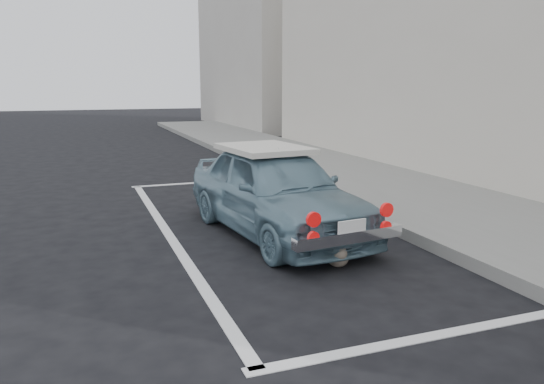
{
  "coord_description": "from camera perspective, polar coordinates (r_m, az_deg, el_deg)",
  "views": [
    {
      "loc": [
        -1.95,
        -3.59,
        1.89
      ],
      "look_at": [
        0.02,
        1.69,
        0.75
      ],
      "focal_mm": 35.0,
      "sensor_mm": 36.0,
      "label": 1
    }
  ],
  "objects": [
    {
      "name": "pline_rear",
      "position": [
        4.37,
        16.71,
        -14.66
      ],
      "size": [
        3.0,
        0.12,
        0.01
      ],
      "primitive_type": "cube",
      "color": "silver",
      "rests_on": "ground"
    },
    {
      "name": "ground",
      "position": [
        4.5,
        7.52,
        -13.51
      ],
      "size": [
        80.0,
        80.0,
        0.0
      ],
      "primitive_type": "plane",
      "color": "black",
      "rests_on": "ground"
    },
    {
      "name": "sidewalk",
      "position": [
        7.81,
        21.58,
        -2.81
      ],
      "size": [
        2.8,
        40.0,
        0.15
      ],
      "primitive_type": "cube",
      "color": "slate",
      "rests_on": "ground"
    },
    {
      "name": "pline_front",
      "position": [
        10.55,
        -6.72,
        1.08
      ],
      "size": [
        3.0,
        0.12,
        0.01
      ],
      "primitive_type": "cube",
      "color": "silver",
      "rests_on": "ground"
    },
    {
      "name": "pline_side",
      "position": [
        6.93,
        -11.02,
        -4.56
      ],
      "size": [
        0.12,
        7.0,
        0.01
      ],
      "primitive_type": "cube",
      "color": "silver",
      "rests_on": "ground"
    },
    {
      "name": "retro_coupe",
      "position": [
        6.74,
        0.43,
        0.2
      ],
      "size": [
        1.71,
        3.47,
        1.14
      ],
      "rotation": [
        0.0,
        0.0,
        0.11
      ],
      "color": "#678A9A",
      "rests_on": "ground"
    },
    {
      "name": "building_far",
      "position": [
        25.09,
        -1.14,
        16.28
      ],
      "size": [
        3.5,
        10.0,
        8.0
      ],
      "primitive_type": "cube",
      "color": "#B1AAA0",
      "rests_on": "ground"
    },
    {
      "name": "cat",
      "position": [
        5.68,
        7.1,
        -6.66
      ],
      "size": [
        0.35,
        0.52,
        0.3
      ],
      "rotation": [
        0.0,
        0.0,
        -0.33
      ],
      "color": "#736758",
      "rests_on": "ground"
    }
  ]
}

